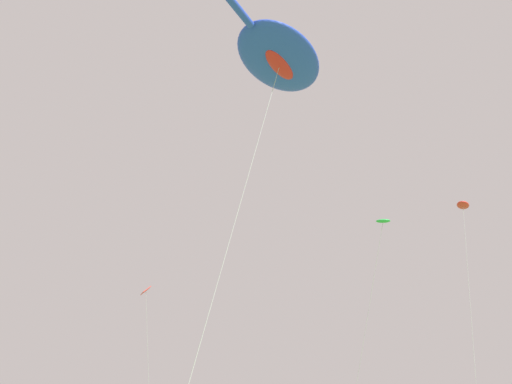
{
  "coord_description": "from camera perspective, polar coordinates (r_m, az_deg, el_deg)",
  "views": [
    {
      "loc": [
        -10.81,
        0.25,
        1.61
      ],
      "look_at": [
        -0.76,
        10.5,
        9.25
      ],
      "focal_mm": 36.79,
      "sensor_mm": 36.0,
      "label": 1
    }
  ],
  "objects": [
    {
      "name": "big_show_kite",
      "position": [
        23.15,
        2.31,
        14.56
      ],
      "size": [
        10.38,
        4.26,
        17.72
      ],
      "rotation": [
        0.0,
        0.0,
        0.26
      ],
      "color": "blue",
      "rests_on": "ground"
    },
    {
      "name": "small_kite_tiny_distant",
      "position": [
        27.41,
        13.53,
        -3.85
      ],
      "size": [
        0.84,
        4.42,
        12.98
      ],
      "rotation": [
        0.0,
        0.0,
        2.32
      ],
      "color": "green",
      "rests_on": "ground"
    },
    {
      "name": "small_kite_bird_shape",
      "position": [
        29.19,
        21.6,
        -1.65
      ],
      "size": [
        2.85,
        1.02,
        13.92
      ],
      "rotation": [
        0.0,
        0.0,
        -2.97
      ],
      "color": "red",
      "rests_on": "ground"
    },
    {
      "name": "small_kite_box_yellow",
      "position": [
        34.05,
        -11.84,
        -11.97
      ],
      "size": [
        2.81,
        1.38,
        11.85
      ],
      "rotation": [
        0.0,
        0.0,
        2.9
      ],
      "color": "red",
      "rests_on": "ground"
    }
  ]
}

